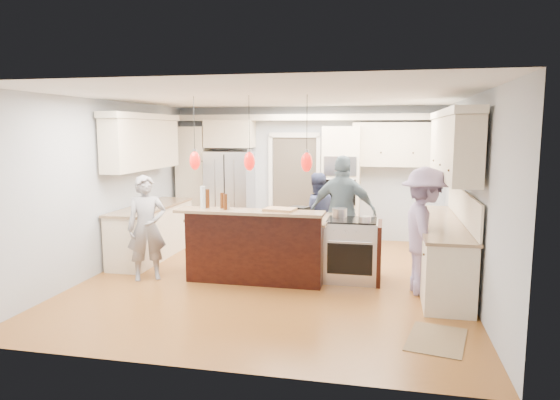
# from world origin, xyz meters

# --- Properties ---
(ground_plane) EXTENTS (6.00, 6.00, 0.00)m
(ground_plane) POSITION_xyz_m (0.00, 0.00, 0.00)
(ground_plane) COLOR #AD6E2F
(ground_plane) RESTS_ON ground
(room_shell) EXTENTS (5.54, 6.04, 2.72)m
(room_shell) POSITION_xyz_m (0.00, 0.00, 1.82)
(room_shell) COLOR #B2BCC6
(room_shell) RESTS_ON ground
(refrigerator) EXTENTS (0.90, 0.70, 1.80)m
(refrigerator) POSITION_xyz_m (-1.55, 2.64, 0.90)
(refrigerator) COLOR #B7B7BC
(refrigerator) RESTS_ON ground
(oven_column) EXTENTS (0.72, 0.69, 2.30)m
(oven_column) POSITION_xyz_m (0.75, 2.67, 1.15)
(oven_column) COLOR beige
(oven_column) RESTS_ON ground
(back_upper_cabinets) EXTENTS (5.30, 0.61, 2.54)m
(back_upper_cabinets) POSITION_xyz_m (-0.75, 2.76, 1.67)
(back_upper_cabinets) COLOR beige
(back_upper_cabinets) RESTS_ON ground
(right_counter_run) EXTENTS (0.64, 3.10, 2.51)m
(right_counter_run) POSITION_xyz_m (2.44, 0.30, 1.06)
(right_counter_run) COLOR beige
(right_counter_run) RESTS_ON ground
(left_cabinets) EXTENTS (0.64, 2.30, 2.51)m
(left_cabinets) POSITION_xyz_m (-2.44, 0.80, 1.06)
(left_cabinets) COLOR beige
(left_cabinets) RESTS_ON ground
(kitchen_island) EXTENTS (2.10, 1.46, 1.12)m
(kitchen_island) POSITION_xyz_m (-0.25, 0.07, 0.48)
(kitchen_island) COLOR black
(kitchen_island) RESTS_ON ground
(island_range) EXTENTS (0.82, 0.71, 0.92)m
(island_range) POSITION_xyz_m (1.16, 0.15, 0.46)
(island_range) COLOR #B7B7BC
(island_range) RESTS_ON ground
(pendant_lights) EXTENTS (1.75, 0.15, 1.03)m
(pendant_lights) POSITION_xyz_m (-0.25, -0.51, 1.80)
(pendant_lights) COLOR black
(pendant_lights) RESTS_ON ground
(person_bar_end) EXTENTS (0.68, 0.61, 1.57)m
(person_bar_end) POSITION_xyz_m (-1.86, -0.45, 0.79)
(person_bar_end) COLOR gray
(person_bar_end) RESTS_ON ground
(person_far_left) EXTENTS (0.86, 0.76, 1.48)m
(person_far_left) POSITION_xyz_m (0.40, 1.60, 0.74)
(person_far_left) COLOR #2A3152
(person_far_left) RESTS_ON ground
(person_far_right) EXTENTS (1.12, 0.57, 1.83)m
(person_far_right) POSITION_xyz_m (0.94, 0.85, 0.92)
(person_far_right) COLOR slate
(person_far_right) RESTS_ON ground
(person_range_side) EXTENTS (0.82, 1.21, 1.74)m
(person_range_side) POSITION_xyz_m (2.13, -0.28, 0.87)
(person_range_side) COLOR #8F7CA7
(person_range_side) RESTS_ON ground
(floor_rug) EXTENTS (0.74, 0.94, 0.01)m
(floor_rug) POSITION_xyz_m (2.18, -1.85, 0.01)
(floor_rug) COLOR #937B50
(floor_rug) RESTS_ON ground
(water_bottle) EXTENTS (0.08, 0.08, 0.32)m
(water_bottle) POSITION_xyz_m (-0.95, -0.50, 1.28)
(water_bottle) COLOR silver
(water_bottle) RESTS_ON kitchen_island
(beer_bottle_a) EXTENTS (0.07, 0.07, 0.23)m
(beer_bottle_a) POSITION_xyz_m (-0.68, -0.45, 1.23)
(beer_bottle_a) COLOR #4D250D
(beer_bottle_a) RESTS_ON kitchen_island
(beer_bottle_b) EXTENTS (0.06, 0.06, 0.23)m
(beer_bottle_b) POSITION_xyz_m (-0.59, -0.56, 1.23)
(beer_bottle_b) COLOR #4D250D
(beer_bottle_b) RESTS_ON kitchen_island
(beer_bottle_c) EXTENTS (0.08, 0.08, 0.27)m
(beer_bottle_c) POSITION_xyz_m (-0.90, -0.45, 1.26)
(beer_bottle_c) COLOR #4D250D
(beer_bottle_c) RESTS_ON kitchen_island
(drink_can) EXTENTS (0.06, 0.06, 0.11)m
(drink_can) POSITION_xyz_m (-0.58, -0.50, 1.18)
(drink_can) COLOR #B7B7BC
(drink_can) RESTS_ON kitchen_island
(cutting_board) EXTENTS (0.46, 0.36, 0.03)m
(cutting_board) POSITION_xyz_m (0.17, -0.47, 1.14)
(cutting_board) COLOR tan
(cutting_board) RESTS_ON kitchen_island
(pot_large) EXTENTS (0.23, 0.23, 0.13)m
(pot_large) POSITION_xyz_m (0.93, 0.34, 0.99)
(pot_large) COLOR #B7B7BC
(pot_large) RESTS_ON island_range
(pot_small) EXTENTS (0.17, 0.17, 0.09)m
(pot_small) POSITION_xyz_m (1.33, -0.04, 0.96)
(pot_small) COLOR #B7B7BC
(pot_small) RESTS_ON island_range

